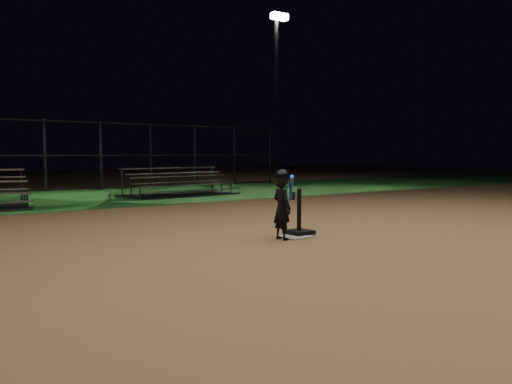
% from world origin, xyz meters
% --- Properties ---
extents(ground, '(80.00, 80.00, 0.00)m').
position_xyz_m(ground, '(0.00, 0.00, 0.00)').
color(ground, '#B07F4F').
rests_on(ground, ground).
extents(grass_strip, '(60.00, 8.00, 0.01)m').
position_xyz_m(grass_strip, '(0.00, 10.00, 0.01)').
color(grass_strip, '#1C581E').
rests_on(grass_strip, ground).
extents(home_plate, '(0.45, 0.45, 0.02)m').
position_xyz_m(home_plate, '(0.00, 0.00, 0.01)').
color(home_plate, beige).
rests_on(home_plate, ground).
extents(batting_tee, '(0.38, 0.38, 0.72)m').
position_xyz_m(batting_tee, '(0.19, 0.12, 0.15)').
color(batting_tee, black).
rests_on(batting_tee, home_plate).
extents(child_batter, '(0.43, 0.56, 1.07)m').
position_xyz_m(child_batter, '(-0.30, -0.04, 0.57)').
color(child_batter, black).
rests_on(child_batter, ground).
extents(bleacher_right, '(3.73, 2.12, 0.87)m').
position_xyz_m(bleacher_right, '(2.77, 8.53, 0.18)').
color(bleacher_right, '#A5A5AA').
rests_on(bleacher_right, ground).
extents(backstop_fence, '(20.08, 0.08, 2.50)m').
position_xyz_m(backstop_fence, '(0.00, 13.00, 1.25)').
color(backstop_fence, '#38383D').
rests_on(backstop_fence, ground).
extents(light_pole_right, '(0.90, 0.53, 8.30)m').
position_xyz_m(light_pole_right, '(12.00, 14.94, 4.95)').
color(light_pole_right, '#2D2D30').
rests_on(light_pole_right, ground).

